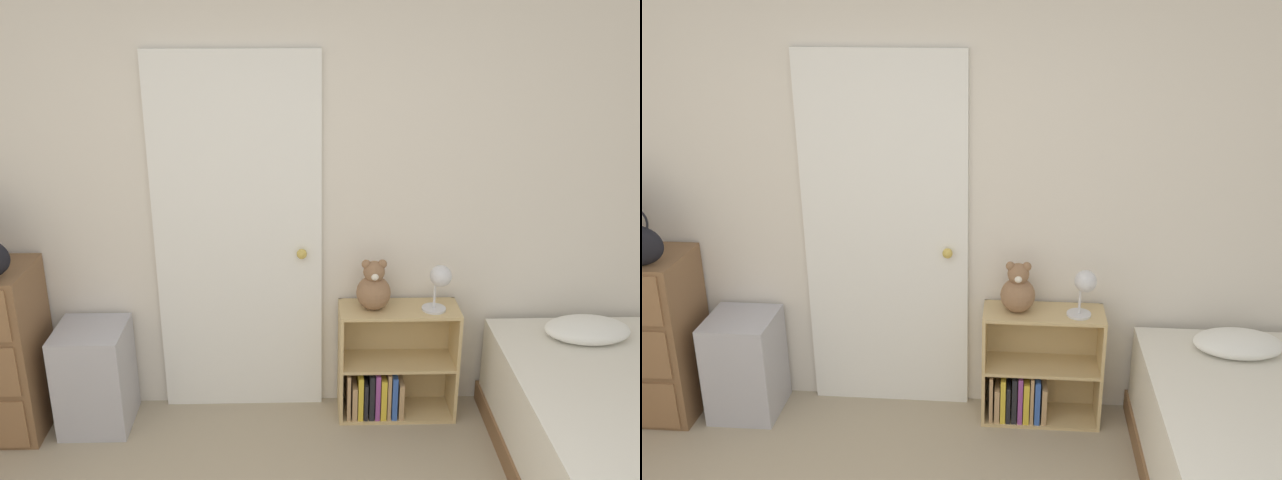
% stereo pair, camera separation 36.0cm
% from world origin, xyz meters
% --- Properties ---
extents(wall_back, '(10.00, 0.06, 2.55)m').
position_xyz_m(wall_back, '(0.00, 2.29, 1.27)').
color(wall_back, silver).
rests_on(wall_back, ground_plane).
extents(door_closed, '(0.90, 0.09, 2.02)m').
position_xyz_m(door_closed, '(-0.15, 2.23, 1.01)').
color(door_closed, white).
rests_on(door_closed, ground_plane).
extents(storage_bin, '(0.37, 0.38, 0.59)m').
position_xyz_m(storage_bin, '(-0.95, 2.05, 0.29)').
color(storage_bin, '#ADADB7').
rests_on(storage_bin, ground_plane).
extents(bookshelf, '(0.65, 0.26, 0.66)m').
position_xyz_m(bookshelf, '(0.66, 2.11, 0.26)').
color(bookshelf, tan).
rests_on(bookshelf, ground_plane).
extents(teddy_bear, '(0.19, 0.19, 0.28)m').
position_xyz_m(teddy_bear, '(0.57, 2.11, 0.78)').
color(teddy_bear, '#8C6647').
rests_on(teddy_bear, bookshelf).
extents(desk_lamp, '(0.15, 0.14, 0.26)m').
position_xyz_m(desk_lamp, '(0.92, 2.07, 0.84)').
color(desk_lamp, silver).
rests_on(desk_lamp, bookshelf).
extents(bed, '(1.00, 1.91, 0.65)m').
position_xyz_m(bed, '(1.70, 1.29, 0.27)').
color(bed, brown).
rests_on(bed, ground_plane).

